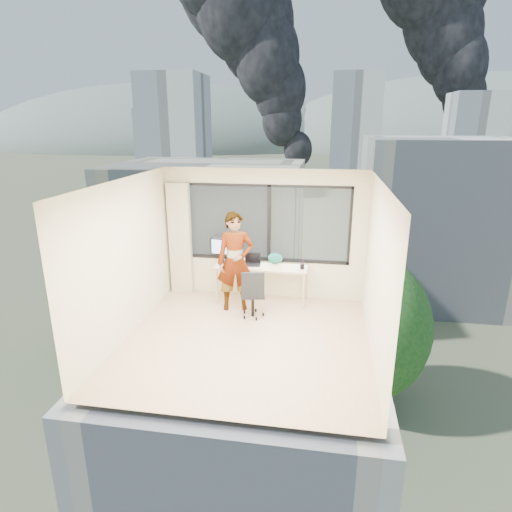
% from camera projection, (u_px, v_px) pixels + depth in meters
% --- Properties ---
extents(floor, '(4.00, 4.00, 0.01)m').
position_uv_depth(floor, '(246.00, 340.00, 7.05)').
color(floor, beige).
rests_on(floor, ground).
extents(ceiling, '(4.00, 4.00, 0.01)m').
position_uv_depth(ceiling, '(245.00, 182.00, 6.27)').
color(ceiling, white).
rests_on(ceiling, ground).
extents(wall_front, '(4.00, 0.01, 2.60)m').
position_uv_depth(wall_front, '(212.00, 323.00, 4.78)').
color(wall_front, beige).
rests_on(wall_front, ground).
extents(wall_left, '(0.01, 4.00, 2.60)m').
position_uv_depth(wall_left, '(125.00, 259.00, 6.97)').
color(wall_left, beige).
rests_on(wall_left, ground).
extents(wall_right, '(0.01, 4.00, 2.60)m').
position_uv_depth(wall_right, '(378.00, 273.00, 6.35)').
color(wall_right, beige).
rests_on(wall_right, ground).
extents(window_wall, '(3.30, 0.16, 1.55)m').
position_uv_depth(window_wall, '(267.00, 223.00, 8.47)').
color(window_wall, black).
rests_on(window_wall, ground).
extents(curtain, '(0.45, 0.14, 2.30)m').
position_uv_depth(curtain, '(180.00, 239.00, 8.74)').
color(curtain, beige).
rests_on(curtain, floor).
extents(desk, '(1.80, 0.60, 0.75)m').
position_uv_depth(desk, '(261.00, 283.00, 8.50)').
color(desk, tan).
rests_on(desk, floor).
extents(chair, '(0.57, 0.57, 0.95)m').
position_uv_depth(chair, '(253.00, 292.00, 7.79)').
color(chair, black).
rests_on(chair, floor).
extents(person, '(0.78, 0.61, 1.88)m').
position_uv_depth(person, '(235.00, 262.00, 8.00)').
color(person, '#2D2D33').
rests_on(person, floor).
extents(monitor, '(0.51, 0.16, 0.50)m').
position_uv_depth(monitor, '(223.00, 250.00, 8.51)').
color(monitor, black).
rests_on(monitor, desk).
extents(game_console, '(0.37, 0.33, 0.08)m').
position_uv_depth(game_console, '(237.00, 259.00, 8.63)').
color(game_console, white).
rests_on(game_console, desk).
extents(laptop, '(0.33, 0.35, 0.20)m').
position_uv_depth(laptop, '(252.00, 260.00, 8.38)').
color(laptop, black).
rests_on(laptop, desk).
extents(cellphone, '(0.12, 0.07, 0.01)m').
position_uv_depth(cellphone, '(253.00, 266.00, 8.33)').
color(cellphone, black).
rests_on(cellphone, desk).
extents(pen_cup, '(0.09, 0.09, 0.10)m').
position_uv_depth(pen_cup, '(302.00, 266.00, 8.18)').
color(pen_cup, black).
rests_on(pen_cup, desk).
extents(handbag, '(0.29, 0.15, 0.22)m').
position_uv_depth(handbag, '(275.00, 258.00, 8.47)').
color(handbag, '#0D5248').
rests_on(handbag, desk).
extents(exterior_ground, '(400.00, 400.00, 0.04)m').
position_uv_depth(exterior_ground, '(323.00, 184.00, 124.17)').
color(exterior_ground, '#515B3D').
rests_on(exterior_ground, ground).
extents(near_bldg_a, '(16.00, 12.00, 14.00)m').
position_uv_depth(near_bldg_a, '(210.00, 242.00, 38.78)').
color(near_bldg_a, beige).
rests_on(near_bldg_a, exterior_ground).
extents(near_bldg_b, '(14.00, 13.00, 16.00)m').
position_uv_depth(near_bldg_b, '(434.00, 220.00, 42.74)').
color(near_bldg_b, white).
rests_on(near_bldg_b, exterior_ground).
extents(far_tower_a, '(14.00, 14.00, 28.00)m').
position_uv_depth(far_tower_a, '(176.00, 137.00, 101.88)').
color(far_tower_a, silver).
rests_on(far_tower_a, exterior_ground).
extents(far_tower_b, '(13.00, 13.00, 30.00)m').
position_uv_depth(far_tower_b, '(354.00, 131.00, 118.41)').
color(far_tower_b, silver).
rests_on(far_tower_b, exterior_ground).
extents(far_tower_c, '(15.00, 15.00, 26.00)m').
position_uv_depth(far_tower_c, '(473.00, 137.00, 132.07)').
color(far_tower_c, silver).
rests_on(far_tower_c, exterior_ground).
extents(far_tower_d, '(16.00, 14.00, 22.00)m').
position_uv_depth(far_tower_d, '(162.00, 140.00, 158.43)').
color(far_tower_d, silver).
rests_on(far_tower_d, exterior_ground).
extents(hill_a, '(288.00, 216.00, 90.00)m').
position_uv_depth(hill_a, '(171.00, 145.00, 331.03)').
color(hill_a, slate).
rests_on(hill_a, exterior_ground).
extents(hill_b, '(300.00, 220.00, 96.00)m').
position_uv_depth(hill_b, '(473.00, 148.00, 296.78)').
color(hill_b, slate).
rests_on(hill_b, exterior_ground).
extents(tree_a, '(7.00, 7.00, 8.00)m').
position_uv_depth(tree_a, '(98.00, 302.00, 33.25)').
color(tree_a, '#174416').
rests_on(tree_a, exterior_ground).
extents(tree_b, '(7.60, 7.60, 9.00)m').
position_uv_depth(tree_b, '(365.00, 342.00, 26.22)').
color(tree_b, '#174416').
rests_on(tree_b, exterior_ground).
extents(smoke_plume_a, '(40.00, 24.00, 90.00)m').
position_uv_depth(smoke_plume_a, '(301.00, 6.00, 138.01)').
color(smoke_plume_a, black).
rests_on(smoke_plume_a, exterior_ground).
extents(smoke_plume_b, '(30.00, 18.00, 70.00)m').
position_uv_depth(smoke_plume_b, '(488.00, 52.00, 150.32)').
color(smoke_plume_b, black).
rests_on(smoke_plume_b, exterior_ground).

